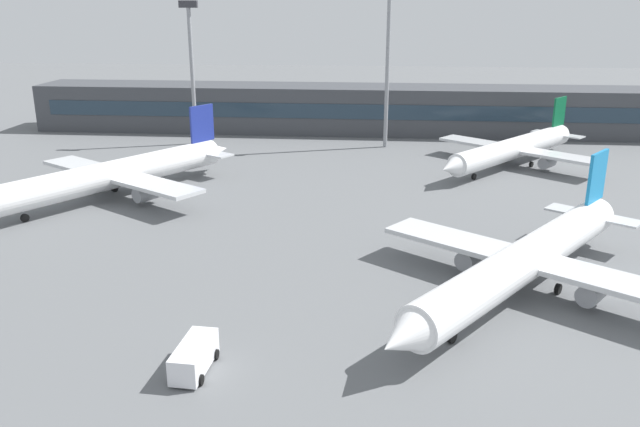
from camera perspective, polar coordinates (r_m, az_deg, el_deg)
The scene contains 8 objects.
ground_plane at distance 71.54m, azimuth 1.37°, elevation -2.32°, with size 400.00×400.00×0.00m, color slate.
terminal_building at distance 130.80m, azimuth 3.30°, elevation 9.09°, with size 126.96×12.13×9.00m.
airplane_near at distance 60.33m, azimuth 17.36°, elevation -3.99°, with size 28.03×35.09×10.25m.
airplane_mid at distance 89.73m, azimuth -17.88°, elevation 3.16°, with size 27.05×36.84×10.40m.
airplane_far at distance 106.85m, azimuth 16.49°, elevation 5.44°, with size 27.09×31.14×9.43m.
service_van_white at distance 47.88m, azimuth -10.93°, elevation -12.16°, with size 2.59×5.32×2.08m.
floodlight_tower_west at distance 120.02m, azimuth -11.14°, elevation 12.77°, with size 3.20×0.80×24.94m.
floodlight_tower_east at distance 115.56m, azimuth 5.96°, elevation 14.27°, with size 3.20×0.80×30.62m.
Camera 1 is at (4.46, -26.88, 24.99)m, focal length 36.67 mm.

